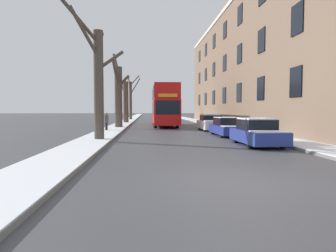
{
  "coord_description": "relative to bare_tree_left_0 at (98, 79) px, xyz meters",
  "views": [
    {
      "loc": [
        -2.34,
        -7.42,
        1.83
      ],
      "look_at": [
        -0.4,
        20.67,
        0.31
      ],
      "focal_mm": 32.0,
      "sensor_mm": 36.0,
      "label": 1
    }
  ],
  "objects": [
    {
      "name": "bare_tree_left_2",
      "position": [
        -0.09,
        23.48,
        -0.59
      ],
      "size": [
        1.11,
        2.28,
        5.64
      ],
      "color": "#4C4238",
      "rests_on": "ground"
    },
    {
      "name": "bare_tree_left_1",
      "position": [
        0.01,
        12.13,
        -0.28
      ],
      "size": [
        1.88,
        3.52,
        7.48
      ],
      "color": "#4C4238",
      "rests_on": "ground"
    },
    {
      "name": "parked_car_1",
      "position": [
        8.47,
        3.29,
        -2.99
      ],
      "size": [
        1.76,
        4.48,
        1.31
      ],
      "color": "navy",
      "rests_on": "ground"
    },
    {
      "name": "sidewalk_right",
      "position": [
        10.59,
        42.99,
        -3.52
      ],
      "size": [
        2.1,
        130.0,
        0.16
      ],
      "color": "slate",
      "rests_on": "ground"
    },
    {
      "name": "bare_tree_left_0",
      "position": [
        0.0,
        0.0,
        0.0
      ],
      "size": [
        3.08,
        3.19,
        7.54
      ],
      "color": "#4C4238",
      "rests_on": "ground"
    },
    {
      "name": "sidewalk_left",
      "position": [
        -0.26,
        42.99,
        -3.52
      ],
      "size": [
        2.1,
        130.0,
        0.16
      ],
      "color": "slate",
      "rests_on": "ground"
    },
    {
      "name": "terrace_facade_right",
      "position": [
        16.14,
        16.33,
        3.28
      ],
      "size": [
        9.1,
        43.76,
        13.76
      ],
      "color": "#7A604C",
      "rests_on": "ground"
    },
    {
      "name": "bare_tree_left_3",
      "position": [
        -0.06,
        36.13,
        0.22
      ],
      "size": [
        2.18,
        2.12,
        7.85
      ],
      "color": "#4C4238",
      "rests_on": "ground"
    },
    {
      "name": "pedestrian_left_sidewalk",
      "position": [
        -0.55,
        7.58,
        -2.72
      ],
      "size": [
        0.35,
        0.35,
        1.6
      ],
      "rotation": [
        0.0,
        0.0,
        5.1
      ],
      "color": "black",
      "rests_on": "ground"
    },
    {
      "name": "ground_plane",
      "position": [
        5.17,
        -10.01,
        -3.6
      ],
      "size": [
        320.0,
        320.0,
        0.0
      ],
      "primitive_type": "plane",
      "color": "#424247"
    },
    {
      "name": "double_decker_bus",
      "position": [
        4.76,
        16.18,
        -1.1
      ],
      "size": [
        2.6,
        11.08,
        4.44
      ],
      "color": "red",
      "rests_on": "ground"
    },
    {
      "name": "parked_car_0",
      "position": [
        8.47,
        -2.41,
        -2.95
      ],
      "size": [
        1.76,
        4.15,
        1.4
      ],
      "color": "navy",
      "rests_on": "ground"
    },
    {
      "name": "parked_car_2",
      "position": [
        8.47,
        8.83,
        -2.92
      ],
      "size": [
        1.84,
        4.26,
        1.46
      ],
      "color": "silver",
      "rests_on": "ground"
    }
  ]
}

